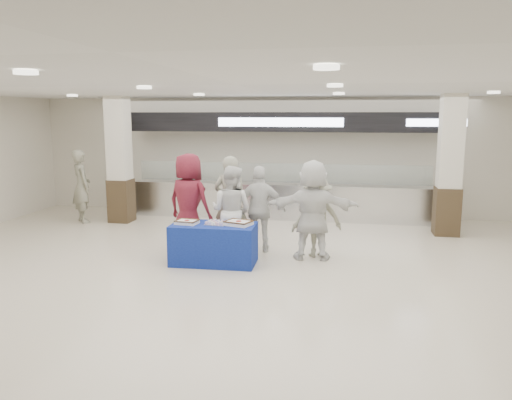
% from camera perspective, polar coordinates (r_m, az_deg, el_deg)
% --- Properties ---
extents(ground, '(14.00, 14.00, 0.00)m').
position_cam_1_polar(ground, '(8.32, -2.12, -9.56)').
color(ground, beige).
rests_on(ground, ground).
extents(serving_line, '(8.70, 0.85, 2.80)m').
position_cam_1_polar(serving_line, '(13.26, 2.90, 2.87)').
color(serving_line, silver).
rests_on(serving_line, ground).
extents(column_left, '(0.55, 0.55, 3.20)m').
position_cam_1_polar(column_left, '(13.22, -15.32, 4.14)').
color(column_left, '#332617').
rests_on(column_left, ground).
extents(column_right, '(0.55, 0.55, 3.20)m').
position_cam_1_polar(column_right, '(12.14, 21.22, 3.34)').
color(column_right, '#332617').
rests_on(column_right, ground).
extents(display_table, '(1.57, 0.82, 0.75)m').
position_cam_1_polar(display_table, '(9.32, -4.84, -5.03)').
color(display_table, navy).
rests_on(display_table, ground).
extents(sheet_cake_left, '(0.42, 0.35, 0.09)m').
position_cam_1_polar(sheet_cake_left, '(9.31, -7.90, -2.46)').
color(sheet_cake_left, white).
rests_on(sheet_cake_left, display_table).
extents(sheet_cake_right, '(0.54, 0.47, 0.10)m').
position_cam_1_polar(sheet_cake_right, '(9.13, -2.01, -2.59)').
color(sheet_cake_right, white).
rests_on(sheet_cake_right, display_table).
extents(cupcake_tray, '(0.42, 0.34, 0.06)m').
position_cam_1_polar(cupcake_tray, '(9.21, -4.56, -2.61)').
color(cupcake_tray, '#B9B9BE').
rests_on(cupcake_tray, display_table).
extents(civilian_maroon, '(1.12, 0.90, 1.98)m').
position_cam_1_polar(civilian_maroon, '(10.21, -7.68, -0.24)').
color(civilian_maroon, maroon).
rests_on(civilian_maroon, ground).
extents(soldier_a, '(0.73, 0.51, 1.93)m').
position_cam_1_polar(soldier_a, '(10.26, -2.92, -0.28)').
color(soldier_a, gray).
rests_on(soldier_a, ground).
extents(chef_tall, '(1.00, 0.86, 1.77)m').
position_cam_1_polar(chef_tall, '(9.77, -2.83, -1.24)').
color(chef_tall, white).
rests_on(chef_tall, ground).
extents(chef_short, '(1.07, 0.55, 1.74)m').
position_cam_1_polar(chef_short, '(9.99, 0.47, -1.07)').
color(chef_short, white).
rests_on(chef_short, ground).
extents(soldier_b, '(1.15, 0.90, 1.56)m').
position_cam_1_polar(soldier_b, '(9.77, 7.03, -1.94)').
color(soldier_b, gray).
rests_on(soldier_b, ground).
extents(civilian_white, '(1.82, 0.70, 1.92)m').
position_cam_1_polar(civilian_white, '(9.52, 6.49, -1.13)').
color(civilian_white, white).
rests_on(civilian_white, ground).
extents(soldier_bg, '(0.80, 0.79, 1.87)m').
position_cam_1_polar(soldier_bg, '(13.51, -19.31, 1.50)').
color(soldier_bg, gray).
rests_on(soldier_bg, ground).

